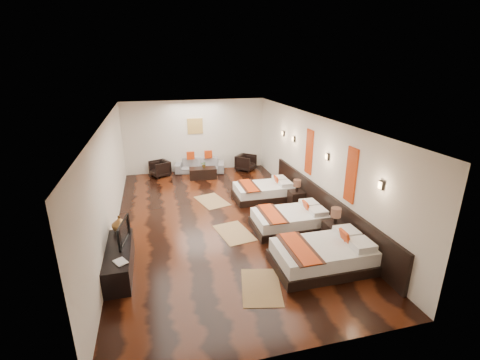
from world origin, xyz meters
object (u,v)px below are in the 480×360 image
object	(u,v)px
bed_mid	(290,220)
armchair_left	(160,169)
sofa	(200,165)
coffee_table	(203,173)
tv	(120,232)
bed_near	(323,255)
tv_console	(119,260)
table_plant	(204,165)
nightstand_b	(296,197)
nightstand_a	(334,230)
bed_far	(264,191)
armchair_right	(246,163)
book	(115,264)
figurine	(120,224)

from	to	relation	value
bed_mid	armchair_left	xyz separation A→B (m)	(-3.16, 5.31, 0.05)
bed_mid	sofa	world-z (taller)	bed_mid
coffee_table	tv	bearing A→B (deg)	-115.56
bed_near	tv_console	size ratio (longest dim) A/B	1.16
tv	table_plant	size ratio (longest dim) A/B	3.52
bed_mid	armchair_left	distance (m)	6.18
nightstand_b	coffee_table	bearing A→B (deg)	125.58
tv_console	armchair_left	world-z (taller)	armchair_left
nightstand_a	table_plant	world-z (taller)	nightstand_a
nightstand_a	sofa	world-z (taller)	nightstand_a
bed_far	nightstand_a	xyz separation A→B (m)	(0.75, -3.11, 0.07)
tv	armchair_right	bearing A→B (deg)	-26.23
bed_mid	bed_far	xyz separation A→B (m)	(-0.00, 2.18, -0.01)
bed_far	book	size ratio (longest dim) A/B	6.68
nightstand_a	book	xyz separation A→B (m)	(-4.94, -0.60, 0.25)
tv	armchair_left	size ratio (longest dim) A/B	1.26
bed_near	nightstand_b	world-z (taller)	nightstand_b
bed_near	coffee_table	world-z (taller)	bed_near
tv_console	figurine	size ratio (longest dim) A/B	4.84
bed_mid	nightstand_a	xyz separation A→B (m)	(0.75, -0.92, 0.07)
nightstand_a	armchair_left	bearing A→B (deg)	122.10
tv_console	table_plant	xyz separation A→B (m)	(2.65, 5.61, 0.24)
nightstand_b	armchair_left	world-z (taller)	nightstand_b
bed_far	tv_console	bearing A→B (deg)	-143.46
bed_mid	nightstand_a	world-z (taller)	nightstand_a
nightstand_a	nightstand_b	distance (m)	2.27
nightstand_b	bed_far	bearing A→B (deg)	131.77
sofa	armchair_right	xyz separation A→B (m)	(1.84, -0.21, 0.04)
bed_far	tv	size ratio (longest dim) A/B	2.22
nightstand_a	sofa	size ratio (longest dim) A/B	0.47
tv	figurine	distance (m)	0.54
nightstand_a	tv_console	bearing A→B (deg)	179.99
tv_console	sofa	size ratio (longest dim) A/B	0.95
nightstand_a	armchair_right	xyz separation A→B (m)	(-0.52, 6.13, 0.00)
bed_near	coffee_table	distance (m)	6.65
nightstand_a	nightstand_b	bearing A→B (deg)	90.00
bed_near	table_plant	bearing A→B (deg)	103.35
bed_far	coffee_table	distance (m)	2.93
bed_mid	armchair_right	size ratio (longest dim) A/B	2.76
table_plant	nightstand_a	bearing A→B (deg)	-67.79
bed_near	coffee_table	size ratio (longest dim) A/B	2.09
bed_near	armchair_left	size ratio (longest dim) A/B	3.16
armchair_left	sofa	bearing A→B (deg)	70.43
coffee_table	table_plant	bearing A→B (deg)	39.54
book	sofa	xyz separation A→B (m)	(2.59, 6.95, -0.29)
sofa	coffee_table	distance (m)	0.79
book	sofa	bearing A→B (deg)	69.56
nightstand_b	figurine	distance (m)	5.18
nightstand_a	tv	xyz separation A→B (m)	(-4.89, 0.25, 0.48)
bed_near	nightstand_a	xyz separation A→B (m)	(0.75, 0.89, 0.04)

